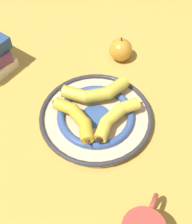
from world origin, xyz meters
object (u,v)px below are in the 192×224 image
object	(u,v)px
banana_c	(77,119)
apple	(121,50)
banana_a	(95,92)
banana_b	(116,117)
decorative_bowl	(96,117)

from	to	relation	value
banana_c	apple	distance (m)	0.30
banana_a	apple	size ratio (longest dim) A/B	2.44
banana_b	apple	distance (m)	0.27
banana_a	banana_c	size ratio (longest dim) A/B	1.23
apple	banana_b	bearing A→B (deg)	68.80
banana_b	banana_c	world-z (taller)	same
decorative_bowl	banana_b	distance (m)	0.07
banana_a	banana_b	xyz separation A→B (m)	(-0.03, 0.09, -0.00)
banana_a	banana_b	distance (m)	0.10
decorative_bowl	banana_c	bearing A→B (deg)	15.74
banana_b	apple	xyz separation A→B (m)	(-0.10, -0.25, -0.01)
banana_c	apple	world-z (taller)	apple
decorative_bowl	banana_a	size ratio (longest dim) A/B	1.49
banana_a	apple	distance (m)	0.21
banana_a	decorative_bowl	bearing A→B (deg)	-98.47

